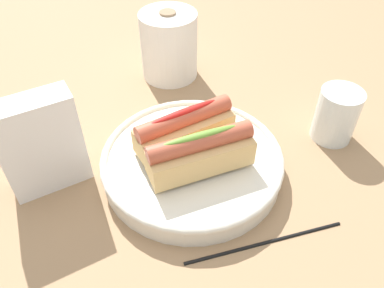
{
  "coord_description": "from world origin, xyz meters",
  "views": [
    {
      "loc": [
        -0.21,
        -0.37,
        0.44
      ],
      "look_at": [
        -0.01,
        -0.01,
        0.06
      ],
      "focal_mm": 36.02,
      "sensor_mm": 36.0,
      "label": 1
    }
  ],
  "objects_px": {
    "hotdog_back": "(184,129)",
    "serving_bowl": "(192,162)",
    "water_glass": "(335,117)",
    "hotdog_front": "(200,152)",
    "chopstick_near": "(265,242)",
    "paper_towel_roll": "(169,46)",
    "napkin_box": "(41,145)"
  },
  "relations": [
    {
      "from": "paper_towel_roll",
      "to": "hotdog_back",
      "type": "bearing_deg",
      "value": -111.64
    },
    {
      "from": "serving_bowl",
      "to": "paper_towel_roll",
      "type": "distance_m",
      "value": 0.28
    },
    {
      "from": "hotdog_back",
      "to": "napkin_box",
      "type": "xyz_separation_m",
      "value": [
        -0.19,
        0.06,
        0.01
      ]
    },
    {
      "from": "hotdog_front",
      "to": "napkin_box",
      "type": "xyz_separation_m",
      "value": [
        -0.19,
        0.11,
        0.01
      ]
    },
    {
      "from": "water_glass",
      "to": "paper_towel_roll",
      "type": "height_order",
      "value": "paper_towel_roll"
    },
    {
      "from": "paper_towel_roll",
      "to": "napkin_box",
      "type": "height_order",
      "value": "napkin_box"
    },
    {
      "from": "hotdog_front",
      "to": "water_glass",
      "type": "relative_size",
      "value": 1.73
    },
    {
      "from": "hotdog_back",
      "to": "water_glass",
      "type": "relative_size",
      "value": 1.68
    },
    {
      "from": "hotdog_front",
      "to": "napkin_box",
      "type": "distance_m",
      "value": 0.22
    },
    {
      "from": "water_glass",
      "to": "hotdog_front",
      "type": "bearing_deg",
      "value": 176.08
    },
    {
      "from": "hotdog_front",
      "to": "water_glass",
      "type": "xyz_separation_m",
      "value": [
        0.25,
        -0.02,
        -0.02
      ]
    },
    {
      "from": "hotdog_back",
      "to": "chopstick_near",
      "type": "height_order",
      "value": "hotdog_back"
    },
    {
      "from": "hotdog_front",
      "to": "chopstick_near",
      "type": "height_order",
      "value": "hotdog_front"
    },
    {
      "from": "hotdog_back",
      "to": "serving_bowl",
      "type": "bearing_deg",
      "value": -95.13
    },
    {
      "from": "chopstick_near",
      "to": "serving_bowl",
      "type": "bearing_deg",
      "value": 110.59
    },
    {
      "from": "serving_bowl",
      "to": "hotdog_front",
      "type": "height_order",
      "value": "hotdog_front"
    },
    {
      "from": "hotdog_back",
      "to": "paper_towel_roll",
      "type": "distance_m",
      "value": 0.25
    },
    {
      "from": "hotdog_back",
      "to": "paper_towel_roll",
      "type": "bearing_deg",
      "value": 68.36
    },
    {
      "from": "serving_bowl",
      "to": "water_glass",
      "type": "relative_size",
      "value": 3.04
    },
    {
      "from": "hotdog_back",
      "to": "paper_towel_roll",
      "type": "relative_size",
      "value": 1.13
    },
    {
      "from": "chopstick_near",
      "to": "water_glass",
      "type": "bearing_deg",
      "value": 40.5
    },
    {
      "from": "hotdog_back",
      "to": "water_glass",
      "type": "distance_m",
      "value": 0.25
    },
    {
      "from": "paper_towel_roll",
      "to": "napkin_box",
      "type": "bearing_deg",
      "value": -148.69
    },
    {
      "from": "chopstick_near",
      "to": "hotdog_front",
      "type": "bearing_deg",
      "value": 113.11
    },
    {
      "from": "hotdog_front",
      "to": "napkin_box",
      "type": "relative_size",
      "value": 1.04
    },
    {
      "from": "napkin_box",
      "to": "paper_towel_roll",
      "type": "bearing_deg",
      "value": 31.06
    },
    {
      "from": "paper_towel_roll",
      "to": "chopstick_near",
      "type": "height_order",
      "value": "paper_towel_roll"
    },
    {
      "from": "water_glass",
      "to": "chopstick_near",
      "type": "height_order",
      "value": "water_glass"
    },
    {
      "from": "chopstick_near",
      "to": "paper_towel_roll",
      "type": "bearing_deg",
      "value": 93.37
    },
    {
      "from": "chopstick_near",
      "to": "hotdog_back",
      "type": "bearing_deg",
      "value": 108.8
    },
    {
      "from": "hotdog_front",
      "to": "chopstick_near",
      "type": "distance_m",
      "value": 0.15
    },
    {
      "from": "serving_bowl",
      "to": "hotdog_back",
      "type": "distance_m",
      "value": 0.05
    }
  ]
}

